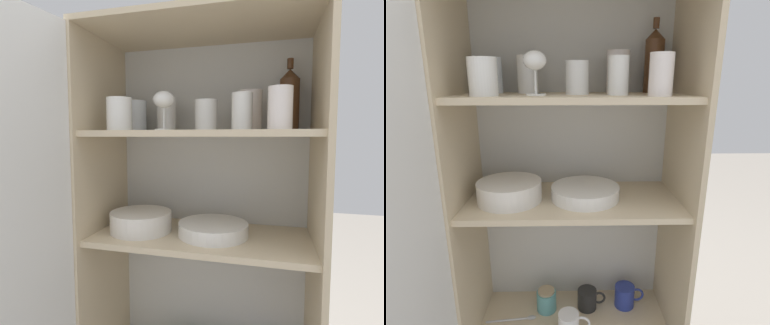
% 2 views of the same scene
% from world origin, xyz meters
% --- Properties ---
extents(cupboard_back_panel, '(0.76, 0.02, 1.49)m').
position_xyz_m(cupboard_back_panel, '(0.00, 0.35, 0.74)').
color(cupboard_back_panel, silver).
rests_on(cupboard_back_panel, ground_plane).
extents(cupboard_side_left, '(0.02, 0.38, 1.49)m').
position_xyz_m(cupboard_side_left, '(-0.37, 0.17, 0.74)').
color(cupboard_side_left, '#CCB793').
rests_on(cupboard_side_left, ground_plane).
extents(cupboard_side_right, '(0.02, 0.38, 1.49)m').
position_xyz_m(cupboard_side_right, '(0.37, 0.17, 0.74)').
color(cupboard_side_right, '#CCB793').
rests_on(cupboard_side_right, ground_plane).
extents(shelf_board_lower, '(0.73, 0.34, 0.02)m').
position_xyz_m(shelf_board_lower, '(0.00, 0.17, 0.27)').
color(shelf_board_lower, beige).
extents(shelf_board_middle, '(0.73, 0.34, 0.02)m').
position_xyz_m(shelf_board_middle, '(0.00, 0.17, 0.80)').
color(shelf_board_middle, beige).
extents(shelf_board_upper, '(0.73, 0.34, 0.02)m').
position_xyz_m(shelf_board_upper, '(0.00, 0.17, 1.15)').
color(shelf_board_upper, beige).
extents(cupboard_door, '(0.08, 0.37, 1.49)m').
position_xyz_m(cupboard_door, '(-0.41, -0.20, 0.74)').
color(cupboard_door, silver).
rests_on(cupboard_door, ground_plane).
extents(tumbler_glass_0, '(0.08, 0.08, 0.14)m').
position_xyz_m(tumbler_glass_0, '(0.16, 0.26, 1.23)').
color(tumbler_glass_0, silver).
rests_on(tumbler_glass_0, shelf_board_upper).
extents(tumbler_glass_1, '(0.08, 0.08, 0.12)m').
position_xyz_m(tumbler_glass_1, '(-0.28, 0.26, 1.22)').
color(tumbler_glass_1, white).
rests_on(tumbler_glass_1, shelf_board_upper).
extents(tumbler_glass_2, '(0.08, 0.08, 0.11)m').
position_xyz_m(tumbler_glass_2, '(-0.26, 0.08, 1.22)').
color(tumbler_glass_2, white).
rests_on(tumbler_glass_2, shelf_board_upper).
extents(tumbler_glass_3, '(0.07, 0.07, 0.12)m').
position_xyz_m(tumbler_glass_3, '(-0.15, 0.25, 1.22)').
color(tumbler_glass_3, white).
rests_on(tumbler_glass_3, shelf_board_upper).
extents(tumbler_glass_4, '(0.07, 0.07, 0.12)m').
position_xyz_m(tumbler_glass_4, '(0.25, 0.06, 1.22)').
color(tumbler_glass_4, silver).
rests_on(tumbler_glass_4, shelf_board_upper).
extents(tumbler_glass_5, '(0.08, 0.08, 0.10)m').
position_xyz_m(tumbler_glass_5, '(0.01, 0.17, 1.21)').
color(tumbler_glass_5, white).
rests_on(tumbler_glass_5, shelf_board_upper).
extents(tumbler_glass_6, '(0.06, 0.06, 0.11)m').
position_xyz_m(tumbler_glass_6, '(0.14, 0.12, 1.22)').
color(tumbler_glass_6, white).
rests_on(tumbler_glass_6, shelf_board_upper).
extents(wine_glass_0, '(0.07, 0.07, 0.13)m').
position_xyz_m(wine_glass_0, '(-0.11, 0.10, 1.25)').
color(wine_glass_0, white).
rests_on(wine_glass_0, shelf_board_upper).
extents(wine_bottle, '(0.07, 0.07, 0.25)m').
position_xyz_m(wine_bottle, '(0.29, 0.29, 1.27)').
color(wine_bottle, '#4C2D19').
rests_on(wine_bottle, shelf_board_upper).
extents(plate_stack_white, '(0.24, 0.24, 0.04)m').
position_xyz_m(plate_stack_white, '(0.04, 0.17, 0.83)').
color(plate_stack_white, white).
rests_on(plate_stack_white, shelf_board_middle).
extents(mixing_bowl_large, '(0.22, 0.22, 0.07)m').
position_xyz_m(mixing_bowl_large, '(-0.22, 0.15, 0.84)').
color(mixing_bowl_large, silver).
rests_on(mixing_bowl_large, shelf_board_middle).
extents(coffee_mug_primary, '(0.12, 0.08, 0.08)m').
position_xyz_m(coffee_mug_primary, '(0.06, 0.24, 0.32)').
color(coffee_mug_primary, black).
rests_on(coffee_mug_primary, shelf_board_lower).
extents(coffee_mug_extra_1, '(0.12, 0.08, 0.10)m').
position_xyz_m(coffee_mug_extra_1, '(-0.02, 0.09, 0.33)').
color(coffee_mug_extra_1, white).
rests_on(coffee_mug_extra_1, shelf_board_lower).
extents(coffee_mug_extra_2, '(0.12, 0.08, 0.09)m').
position_xyz_m(coffee_mug_extra_2, '(0.22, 0.25, 0.33)').
color(coffee_mug_extra_2, '#283893').
rests_on(coffee_mug_extra_2, shelf_board_lower).
extents(storage_jar, '(0.08, 0.08, 0.09)m').
position_xyz_m(storage_jar, '(-0.11, 0.23, 0.33)').
color(storage_jar, '#5BA3A8').
rests_on(storage_jar, shelf_board_lower).
extents(serving_spoon, '(0.20, 0.04, 0.01)m').
position_xyz_m(serving_spoon, '(-0.23, 0.17, 0.29)').
color(serving_spoon, silver).
rests_on(serving_spoon, shelf_board_lower).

